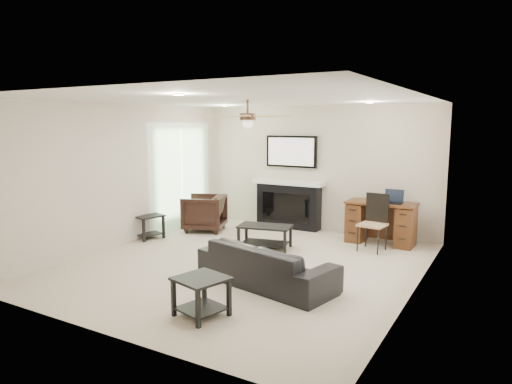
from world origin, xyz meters
TOP-DOWN VIEW (x-y plane):
  - room_shell at (0.19, 0.08)m, footprint 5.50×5.54m
  - sofa at (0.72, -0.63)m, footprint 2.06×1.16m
  - armchair at (-1.88, 1.52)m, footprint 1.03×1.01m
  - coffee_table at (-0.18, 0.97)m, footprint 0.99×0.68m
  - end_table_near at (0.57, -1.88)m, footprint 0.63×0.63m
  - end_table_left at (-2.43, 0.47)m, footprint 0.62×0.62m
  - fireplace_unit at (-0.51, 2.58)m, footprint 1.52×0.34m
  - desk at (1.49, 2.27)m, footprint 1.22×0.56m
  - desk_chair at (1.49, 1.72)m, footprint 0.47×0.49m
  - laptop at (1.69, 2.25)m, footprint 0.33×0.24m

SIDE VIEW (x-z plane):
  - coffee_table at x=-0.18m, z-range 0.00..0.40m
  - end_table_near at x=0.57m, z-range 0.00..0.45m
  - end_table_left at x=-2.43m, z-range 0.00..0.45m
  - sofa at x=0.72m, z-range 0.00..0.57m
  - armchair at x=-1.88m, z-range 0.00..0.73m
  - desk at x=1.49m, z-range 0.00..0.76m
  - desk_chair at x=1.49m, z-range 0.00..0.97m
  - laptop at x=1.69m, z-range 0.76..0.99m
  - fireplace_unit at x=-0.51m, z-range 0.00..1.91m
  - room_shell at x=0.19m, z-range 0.42..2.94m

